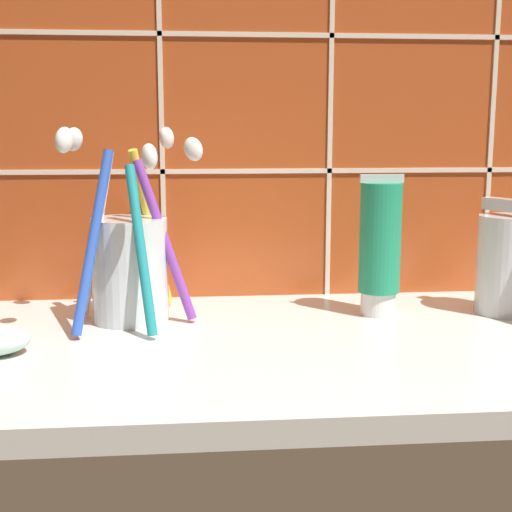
% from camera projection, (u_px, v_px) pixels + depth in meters
% --- Properties ---
extents(sink_counter, '(0.71, 0.34, 0.02)m').
position_uv_depth(sink_counter, '(342.00, 349.00, 0.63)').
color(sink_counter, silver).
rests_on(sink_counter, ground).
extents(tile_wall_backsplash, '(0.81, 0.02, 0.41)m').
position_uv_depth(tile_wall_backsplash, '(312.00, 124.00, 0.76)').
color(tile_wall_backsplash, '#AD471E').
rests_on(tile_wall_backsplash, ground).
extents(toothbrush_cup, '(0.13, 0.15, 0.19)m').
position_uv_depth(toothbrush_cup, '(130.00, 262.00, 0.67)').
color(toothbrush_cup, silver).
rests_on(toothbrush_cup, sink_counter).
extents(toothpaste_tube, '(0.04, 0.04, 0.14)m').
position_uv_depth(toothpaste_tube, '(380.00, 246.00, 0.69)').
color(toothpaste_tube, white).
rests_on(toothpaste_tube, sink_counter).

